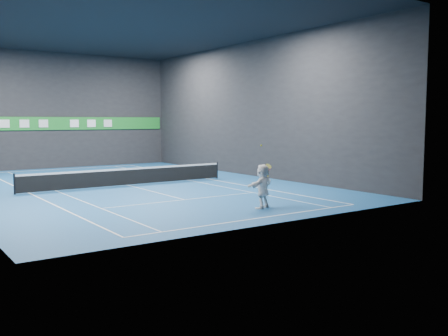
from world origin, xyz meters
TOP-DOWN VIEW (x-y plane):
  - ground at (0.00, 0.00)m, footprint 26.00×26.00m
  - ceiling at (0.00, 0.00)m, footprint 26.00×26.00m
  - wall_back at (0.00, 13.00)m, footprint 18.00×0.10m
  - wall_front at (0.00, -13.00)m, footprint 18.00×0.10m
  - wall_right at (9.00, 0.00)m, footprint 0.10×26.00m
  - baseline_near at (0.00, -11.89)m, footprint 10.98×0.08m
  - baseline_far at (0.00, 11.89)m, footprint 10.98×0.08m
  - sideline_doubles_left at (-5.49, 0.00)m, footprint 0.08×23.78m
  - sideline_doubles_right at (5.49, 0.00)m, footprint 0.08×23.78m
  - sideline_singles_left at (-4.11, 0.00)m, footprint 0.06×23.78m
  - sideline_singles_right at (4.11, 0.00)m, footprint 0.06×23.78m
  - service_line_near at (0.00, -6.40)m, footprint 8.23×0.06m
  - service_line_far at (0.00, 6.40)m, footprint 8.23×0.06m
  - center_service_line at (0.00, 0.00)m, footprint 0.06×12.80m
  - player at (1.60, -10.26)m, footprint 1.84×1.16m
  - tennis_ball at (1.53, -10.23)m, footprint 0.07×0.07m
  - tennis_net at (0.00, 0.00)m, footprint 12.50×0.10m
  - sponsor_banner at (0.00, 12.93)m, footprint 17.64×0.11m
  - tennis_racket at (1.90, -10.21)m, footprint 0.46×0.35m

SIDE VIEW (x-z plane):
  - ground at x=0.00m, z-range 0.00..0.00m
  - baseline_near at x=0.00m, z-range 0.00..0.01m
  - baseline_far at x=0.00m, z-range 0.00..0.01m
  - sideline_doubles_left at x=-5.49m, z-range 0.00..0.01m
  - sideline_doubles_right at x=5.49m, z-range 0.00..0.01m
  - sideline_singles_left at x=-4.11m, z-range 0.00..0.01m
  - sideline_singles_right at x=4.11m, z-range 0.00..0.01m
  - service_line_near at x=0.00m, z-range 0.00..0.01m
  - service_line_far at x=0.00m, z-range 0.00..0.01m
  - center_service_line at x=0.00m, z-range 0.00..0.01m
  - tennis_net at x=0.00m, z-range 0.00..1.07m
  - player at x=1.60m, z-range 0.00..1.89m
  - tennis_racket at x=1.90m, z-range 1.36..1.99m
  - tennis_ball at x=1.53m, z-range 2.65..2.72m
  - sponsor_banner at x=0.00m, z-range 3.00..4.00m
  - wall_back at x=0.00m, z-range 0.00..9.00m
  - wall_front at x=0.00m, z-range 0.00..9.00m
  - wall_right at x=9.00m, z-range 0.00..9.00m
  - ceiling at x=0.00m, z-range 9.00..9.00m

